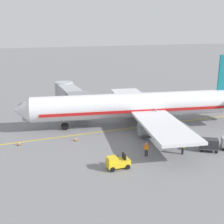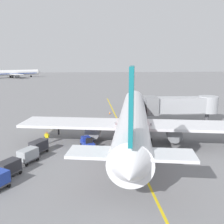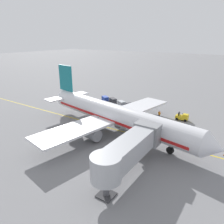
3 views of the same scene
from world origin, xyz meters
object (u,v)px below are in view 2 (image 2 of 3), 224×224
baggage_tug_trailing (87,143)px  baggage_cart_third_in_train (9,167)px  baggage_tug_lead (51,123)px  ground_crew_loader (58,128)px  safety_cone_nose_right (107,121)px  distant_taxiing_airliner (14,73)px  ground_crew_wing_walker (47,137)px  parked_airliner (133,119)px  safety_cone_nose_left (110,113)px  jet_bridge (181,105)px  baggage_cart_front (39,146)px  baggage_cart_second_in_train (28,155)px  pushback_tractor (137,103)px

baggage_tug_trailing → baggage_cart_third_in_train: baggage_tug_trailing is taller
baggage_tug_lead → baggage_tug_trailing: same height
baggage_tug_lead → ground_crew_loader: bearing=-68.5°
safety_cone_nose_right → distant_taxiing_airliner: 130.69m
ground_crew_wing_walker → ground_crew_loader: same height
parked_airliner → baggage_tug_trailing: size_ratio=13.53×
safety_cone_nose_left → baggage_tug_lead: bearing=-138.8°
safety_cone_nose_right → ground_crew_loader: bearing=-140.2°
jet_bridge → safety_cone_nose_left: bearing=140.2°
ground_crew_loader → safety_cone_nose_left: bearing=56.9°
ground_crew_loader → distant_taxiing_airliner: 134.04m
baggage_cart_front → ground_crew_loader: size_ratio=1.67×
safety_cone_nose_left → baggage_cart_third_in_train: bearing=-113.7°
baggage_tug_trailing → ground_crew_loader: ground_crew_loader is taller
jet_bridge → baggage_tug_lead: bearing=179.3°
jet_bridge → distant_taxiing_airliner: distant_taxiing_airliner is taller
jet_bridge → distant_taxiing_airliner: size_ratio=0.41×
baggage_tug_trailing → baggage_cart_second_in_train: size_ratio=0.98×
parked_airliner → baggage_tug_lead: parked_airliner is taller
pushback_tractor → baggage_cart_third_in_train: size_ratio=1.71×
ground_crew_wing_walker → distant_taxiing_airliner: 137.84m
pushback_tractor → safety_cone_nose_left: size_ratio=8.16×
baggage_cart_second_in_train → parked_airliner: bearing=25.9°
baggage_cart_front → ground_crew_loader: 7.96m
baggage_cart_second_in_train → distant_taxiing_airliner: bearing=106.4°
safety_cone_nose_left → baggage_cart_front: bearing=-115.7°
baggage_tug_lead → safety_cone_nose_right: size_ratio=4.24×
ground_crew_loader → safety_cone_nose_right: size_ratio=2.86×
ground_crew_wing_walker → safety_cone_nose_right: ground_crew_wing_walker is taller
safety_cone_nose_right → distant_taxiing_airliner: (-50.37, 120.56, 2.74)m
baggage_cart_front → ground_crew_wing_walker: bearing=83.4°
baggage_cart_front → baggage_cart_third_in_train: 6.15m
jet_bridge → baggage_tug_lead: (-22.21, 0.26, -2.74)m
baggage_tug_trailing → ground_crew_wing_walker: bearing=156.5°
baggage_tug_trailing → parked_airliner: bearing=20.0°
parked_airliner → jet_bridge: 13.04m
baggage_tug_trailing → baggage_cart_front: 5.93m
safety_cone_nose_right → safety_cone_nose_left: bearing=81.2°
baggage_cart_second_in_train → safety_cone_nose_left: (11.00, 24.31, -0.66)m
ground_crew_loader → parked_airliner: bearing=-22.6°
baggage_cart_front → ground_crew_loader: ground_crew_loader is taller
baggage_cart_third_in_train → safety_cone_nose_right: bearing=61.6°
parked_airliner → ground_crew_wing_walker: parked_airliner is taller
pushback_tractor → safety_cone_nose_left: bearing=-137.9°
pushback_tractor → ground_crew_wing_walker: bearing=-124.8°
jet_bridge → baggage_tug_trailing: bearing=-146.2°
pushback_tractor → jet_bridge: bearing=-73.7°
pushback_tractor → baggage_cart_second_in_train: bearing=-120.4°
distant_taxiing_airliner → jet_bridge: bearing=-62.9°
jet_bridge → pushback_tractor: size_ratio=2.67×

